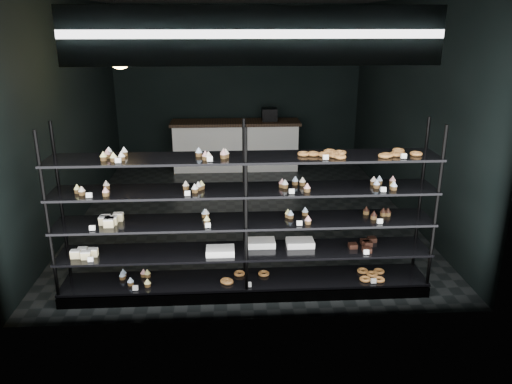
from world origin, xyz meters
TOP-DOWN VIEW (x-y plane):
  - room at (0.00, 0.00)m, footprint 5.01×6.01m
  - display_shelf at (-0.09, -2.45)m, footprint 4.00×0.50m
  - signage at (0.00, -2.93)m, footprint 3.30×0.05m
  - pendant_lamp at (-1.55, -0.90)m, footprint 0.30×0.30m
  - service_counter at (-0.06, 2.50)m, footprint 2.57×0.65m

SIDE VIEW (x-z plane):
  - service_counter at x=-0.06m, z-range -0.11..1.12m
  - display_shelf at x=-0.09m, z-range -0.33..1.58m
  - room at x=0.00m, z-range 0.00..3.20m
  - pendant_lamp at x=-1.55m, z-range 2.01..2.89m
  - signage at x=0.00m, z-range 2.50..3.00m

